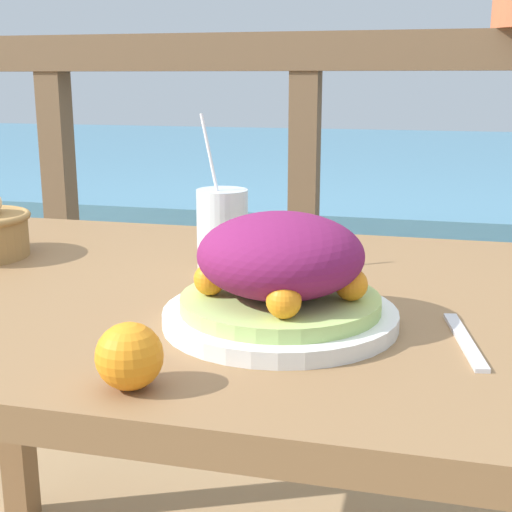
% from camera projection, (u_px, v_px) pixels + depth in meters
% --- Properties ---
extents(patio_table, '(1.28, 0.83, 0.71)m').
position_uv_depth(patio_table, '(207.00, 342.00, 1.07)').
color(patio_table, olive).
rests_on(patio_table, ground_plane).
extents(railing_fence, '(2.80, 0.08, 1.12)m').
position_uv_depth(railing_fence, '(304.00, 180.00, 1.79)').
color(railing_fence, brown).
rests_on(railing_fence, ground_plane).
extents(sea_backdrop, '(12.00, 4.00, 0.58)m').
position_uv_depth(sea_backdrop, '(378.00, 202.00, 4.26)').
color(sea_backdrop, teal).
rests_on(sea_backdrop, ground_plane).
extents(salad_plate, '(0.29, 0.29, 0.14)m').
position_uv_depth(salad_plate, '(281.00, 277.00, 0.87)').
color(salad_plate, silver).
rests_on(salad_plate, patio_table).
extents(drink_glass, '(0.08, 0.08, 0.25)m').
position_uv_depth(drink_glass, '(222.00, 231.00, 1.11)').
color(drink_glass, silver).
rests_on(drink_glass, patio_table).
extents(fork, '(0.05, 0.18, 0.00)m').
position_uv_depth(fork, '(465.00, 340.00, 0.83)').
color(fork, silver).
rests_on(fork, patio_table).
extents(orange_near_basket, '(0.07, 0.07, 0.07)m').
position_uv_depth(orange_near_basket, '(129.00, 356.00, 0.70)').
color(orange_near_basket, orange).
rests_on(orange_near_basket, patio_table).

